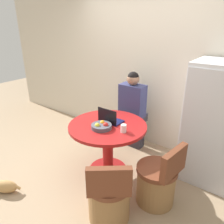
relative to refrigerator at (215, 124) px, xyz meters
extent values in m
plane|color=#9E8466|center=(-1.29, -1.03, -0.81)|extent=(12.00, 12.00, 0.00)
cube|color=beige|center=(-1.29, 0.39, 0.49)|extent=(7.00, 0.06, 2.60)
cube|color=silver|center=(0.00, 0.01, 0.00)|extent=(0.71, 0.66, 1.62)
cube|color=silver|center=(0.00, -0.33, 0.00)|extent=(0.68, 0.01, 1.52)
cylinder|color=maroon|center=(-1.19, -0.76, -0.79)|extent=(0.54, 0.54, 0.05)
cylinder|color=maroon|center=(-1.19, -0.76, -0.42)|extent=(0.15, 0.15, 0.67)
cylinder|color=maroon|center=(-1.19, -0.76, -0.07)|extent=(1.06, 1.06, 0.04)
cylinder|color=olive|center=(-0.68, -1.41, -0.59)|extent=(0.45, 0.45, 0.44)
cylinder|color=brown|center=(-0.68, -1.41, -0.35)|extent=(0.48, 0.48, 0.06)
cube|color=brown|center=(-0.56, -1.56, -0.16)|extent=(0.38, 0.32, 0.32)
cylinder|color=olive|center=(-0.38, -0.88, -0.59)|extent=(0.45, 0.45, 0.44)
cylinder|color=brown|center=(-0.38, -0.88, -0.35)|extent=(0.48, 0.48, 0.06)
cube|color=brown|center=(-0.19, -0.90, -0.16)|extent=(0.13, 0.44, 0.32)
cube|color=#2D2D38|center=(-1.24, 0.09, -0.56)|extent=(0.28, 0.16, 0.49)
cube|color=#2D2D38|center=(-1.24, 0.03, -0.25)|extent=(0.32, 0.36, 0.14)
cube|color=navy|center=(-1.24, -0.05, 0.08)|extent=(0.40, 0.22, 0.52)
sphere|color=#936B51|center=(-1.24, -0.05, 0.43)|extent=(0.19, 0.19, 0.19)
sphere|color=black|center=(-1.24, -0.05, 0.45)|extent=(0.18, 0.18, 0.18)
cube|color=#141947|center=(-1.21, -0.65, -0.04)|extent=(0.31, 0.20, 0.02)
cube|color=black|center=(-1.21, -0.75, 0.07)|extent=(0.31, 0.01, 0.20)
cylinder|color=#4C4C56|center=(-1.18, -0.90, -0.02)|extent=(0.27, 0.27, 0.05)
sphere|color=red|center=(-1.12, -0.88, 0.01)|extent=(0.07, 0.07, 0.07)
sphere|color=orange|center=(-1.21, -0.85, 0.01)|extent=(0.06, 0.06, 0.06)
sphere|color=gold|center=(-1.20, -0.96, 0.01)|extent=(0.07, 0.07, 0.07)
cylinder|color=white|center=(-0.89, -0.82, 0.00)|extent=(0.07, 0.07, 0.10)
ellipsoid|color=tan|center=(-1.99, -1.89, -0.72)|extent=(0.34, 0.28, 0.17)
cylinder|color=tan|center=(-1.87, -1.82, -0.71)|extent=(0.13, 0.10, 0.11)
camera|label=1|loc=(0.44, -2.86, 1.24)|focal=35.00mm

